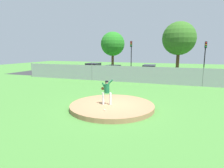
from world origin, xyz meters
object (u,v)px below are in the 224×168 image
pitcher_youth (107,90)px  traffic_light_near (131,52)px  parked_car_silver (112,71)px  traffic_cone_orange (171,79)px  parked_car_burgundy (93,69)px  baseball (105,110)px  traffic_light_far (205,53)px  parked_car_slate (149,72)px

pitcher_youth → traffic_light_near: 19.64m
parked_car_silver → traffic_cone_orange: bearing=-9.1°
parked_car_burgundy → pitcher_youth: bearing=-62.0°
traffic_cone_orange → traffic_light_near: traffic_light_near is taller
pitcher_youth → baseball: (0.33, -1.13, -0.90)m
baseball → traffic_light_far: 21.21m
parked_car_burgundy → traffic_light_near: 6.82m
baseball → traffic_cone_orange: size_ratio=0.13×
baseball → parked_car_silver: 16.39m
parked_car_silver → traffic_light_far: traffic_light_far is taller
parked_car_silver → baseball: bearing=-71.9°
traffic_light_near → traffic_light_far: 10.71m
traffic_cone_orange → parked_car_silver: bearing=170.9°
baseball → traffic_light_near: (-3.59, 20.37, 3.16)m
baseball → parked_car_burgundy: (-8.42, 16.34, 0.53)m
parked_car_slate → traffic_light_near: traffic_light_near is taller
pitcher_youth → baseball: size_ratio=21.81×
pitcher_youth → traffic_light_near: (-3.26, 19.23, 2.27)m
parked_car_burgundy → parked_car_silver: bearing=-13.1°
parked_car_silver → traffic_cone_orange: size_ratio=8.28×
pitcher_youth → traffic_light_near: bearing=99.6°
traffic_light_near → traffic_light_far: (10.69, -0.61, -0.15)m
traffic_light_far → parked_car_burgundy: bearing=-167.6°
traffic_light_far → baseball: bearing=-109.8°
traffic_light_near → traffic_cone_orange: bearing=-43.1°
parked_car_burgundy → parked_car_slate: bearing=-2.0°
pitcher_youth → parked_car_silver: pitcher_youth is taller
traffic_cone_orange → traffic_light_near: size_ratio=0.11×
parked_car_slate → traffic_light_far: bearing=27.7°
parked_car_silver → parked_car_slate: 5.14m
traffic_light_near → parked_car_slate: bearing=-50.1°
traffic_cone_orange → traffic_light_far: traffic_light_far is taller
parked_car_silver → traffic_cone_orange: parked_car_silver is taller
pitcher_youth → parked_car_burgundy: size_ratio=0.40×
pitcher_youth → traffic_light_far: (7.42, 18.62, 2.11)m
parked_car_burgundy → traffic_light_near: traffic_light_near is taller
baseball → parked_car_slate: size_ratio=0.02×
parked_car_slate → pitcher_youth: bearing=-91.3°
parked_car_burgundy → traffic_cone_orange: bearing=-10.3°
traffic_cone_orange → traffic_light_far: (4.17, 5.48, 3.06)m
baseball → traffic_light_near: size_ratio=0.01×
parked_car_silver → pitcher_youth: bearing=-71.7°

